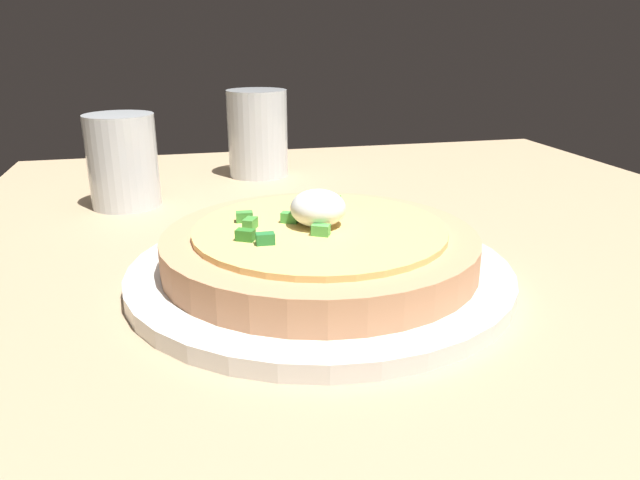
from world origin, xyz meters
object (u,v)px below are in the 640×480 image
(pizza, at_px, (320,246))
(cup_far, at_px, (258,135))
(plate, at_px, (320,272))
(cup_near, at_px, (123,167))

(pizza, xyz_separation_m, cup_far, (-0.36, 0.00, 0.02))
(plate, xyz_separation_m, cup_near, (-0.25, -0.16, 0.04))
(pizza, bearing_deg, cup_far, 179.53)
(plate, distance_m, pizza, 0.02)
(plate, relative_size, cup_near, 2.93)
(cup_far, bearing_deg, cup_near, -55.12)
(pizza, height_order, cup_near, cup_near)
(cup_near, bearing_deg, cup_far, 124.88)
(cup_near, distance_m, cup_far, 0.20)
(pizza, bearing_deg, cup_near, -147.69)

